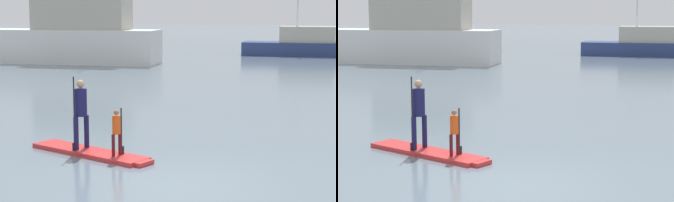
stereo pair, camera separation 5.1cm
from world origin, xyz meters
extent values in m
plane|color=slate|center=(0.00, 0.00, 0.00)|extent=(240.00, 240.00, 0.00)
cube|color=red|center=(-2.22, 2.40, 0.05)|extent=(3.07, 2.34, 0.10)
cube|color=red|center=(-0.84, 1.49, 0.05)|extent=(0.47, 0.54, 0.09)
cylinder|color=#19194C|center=(-2.33, 2.67, 0.49)|extent=(0.12, 0.12, 0.78)
cylinder|color=#19194C|center=(-2.52, 2.39, 0.49)|extent=(0.12, 0.12, 0.78)
cylinder|color=#19194C|center=(-2.43, 2.53, 1.20)|extent=(0.40, 0.40, 0.65)
sphere|color=tan|center=(-2.43, 2.53, 1.64)|extent=(0.19, 0.19, 0.19)
cylinder|color=black|center=(-2.54, 2.35, 0.96)|extent=(0.03, 0.03, 1.73)
cube|color=black|center=(-2.54, 2.35, 0.19)|extent=(0.10, 0.13, 0.18)
cylinder|color=#4C1419|center=(-1.43, 2.00, 0.35)|extent=(0.08, 0.08, 0.50)
cylinder|color=#4C1419|center=(-1.54, 1.82, 0.35)|extent=(0.08, 0.08, 0.50)
cylinder|color=#E54C14|center=(-1.49, 1.91, 0.80)|extent=(0.25, 0.25, 0.41)
sphere|color=#8C664C|center=(-1.49, 1.91, 1.09)|extent=(0.12, 0.12, 0.12)
cylinder|color=black|center=(-1.40, 2.05, 0.63)|extent=(0.03, 0.03, 1.06)
cube|color=black|center=(-1.40, 2.05, 0.19)|extent=(0.10, 0.13, 0.18)
cube|color=silver|center=(-8.94, 26.02, 1.04)|extent=(12.43, 4.57, 2.08)
cube|color=#B2AD9E|center=(-7.61, 25.84, 3.29)|extent=(6.09, 3.17, 2.41)
cube|color=navy|center=(6.58, 33.22, 0.48)|extent=(8.36, 3.88, 0.97)
cube|color=#B2AD9E|center=(7.12, 33.11, 1.54)|extent=(4.16, 2.73, 1.14)
cylinder|color=silver|center=(6.37, 33.26, 3.92)|extent=(0.12, 0.12, 3.63)
camera|label=1|loc=(0.77, -11.32, 3.38)|focal=65.24mm
camera|label=2|loc=(0.82, -11.31, 3.38)|focal=65.24mm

